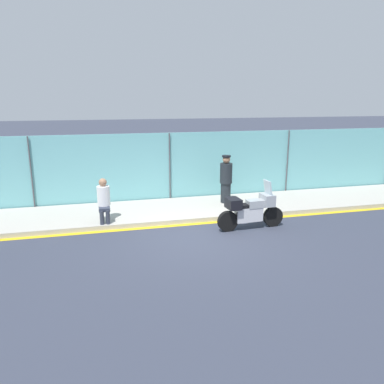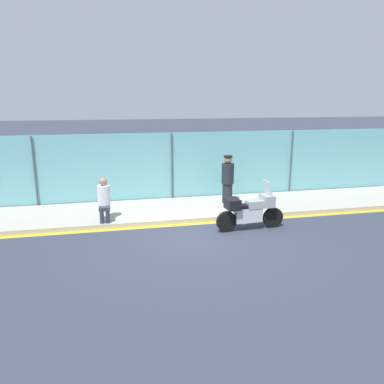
# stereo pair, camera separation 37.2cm
# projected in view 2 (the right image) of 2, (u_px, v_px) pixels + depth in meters

# --- Properties ---
(ground_plane) EXTENTS (120.00, 120.00, 0.00)m
(ground_plane) POSITION_uv_depth(u_px,v_px,m) (194.00, 237.00, 10.38)
(ground_plane) COLOR #333847
(sidewalk) EXTENTS (35.02, 2.59, 0.15)m
(sidewalk) POSITION_uv_depth(u_px,v_px,m) (178.00, 210.00, 12.72)
(sidewalk) COLOR #ADA89E
(sidewalk) RESTS_ON ground_plane
(curb_paint_stripe) EXTENTS (35.02, 0.18, 0.01)m
(curb_paint_stripe) POSITION_uv_depth(u_px,v_px,m) (186.00, 225.00, 11.43)
(curb_paint_stripe) COLOR gold
(curb_paint_stripe) RESTS_ON ground_plane
(storefront_fence) EXTENTS (33.27, 0.17, 2.55)m
(storefront_fence) POSITION_uv_depth(u_px,v_px,m) (171.00, 168.00, 13.74)
(storefront_fence) COLOR #6BB2B7
(storefront_fence) RESTS_ON ground_plane
(motorcycle) EXTENTS (2.07, 0.57, 1.43)m
(motorcycle) POSITION_uv_depth(u_px,v_px,m) (250.00, 211.00, 10.89)
(motorcycle) COLOR black
(motorcycle) RESTS_ON ground_plane
(officer_standing) EXTENTS (0.43, 0.43, 1.68)m
(officer_standing) POSITION_uv_depth(u_px,v_px,m) (228.00, 179.00, 13.09)
(officer_standing) COLOR #1E2328
(officer_standing) RESTS_ON sidewalk
(person_seated_on_curb) EXTENTS (0.38, 0.67, 1.30)m
(person_seated_on_curb) POSITION_uv_depth(u_px,v_px,m) (104.00, 197.00, 11.26)
(person_seated_on_curb) COLOR #2D3342
(person_seated_on_curb) RESTS_ON sidewalk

